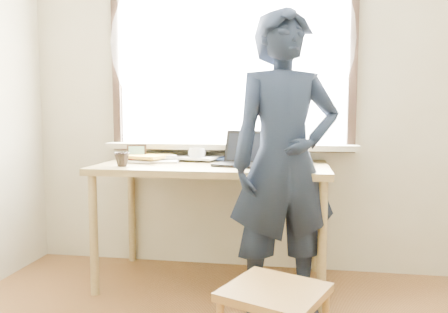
% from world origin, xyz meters
% --- Properties ---
extents(desk, '(1.55, 0.77, 0.83)m').
position_xyz_m(desk, '(-0.27, 1.63, 0.74)').
color(desk, olive).
rests_on(desk, ground).
extents(laptop, '(0.39, 0.35, 0.23)m').
position_xyz_m(laptop, '(-0.05, 1.60, 0.88)').
color(laptop, black).
rests_on(laptop, desk).
extents(mug_white, '(0.14, 0.14, 0.10)m').
position_xyz_m(mug_white, '(-0.41, 1.78, 0.88)').
color(mug_white, white).
rests_on(mug_white, desk).
extents(mug_dark, '(0.10, 0.10, 0.09)m').
position_xyz_m(mug_dark, '(-0.82, 1.40, 0.87)').
color(mug_dark, black).
rests_on(mug_dark, desk).
extents(mouse, '(0.09, 0.06, 0.03)m').
position_xyz_m(mouse, '(0.16, 1.53, 0.85)').
color(mouse, black).
rests_on(mouse, desk).
extents(desk_clutter, '(0.83, 0.50, 0.04)m').
position_xyz_m(desk_clutter, '(-0.54, 1.78, 0.85)').
color(desk_clutter, white).
rests_on(desk_clutter, desk).
extents(book_a, '(0.22, 0.30, 0.03)m').
position_xyz_m(book_a, '(-0.74, 1.87, 0.84)').
color(book_a, white).
rests_on(book_a, desk).
extents(book_b, '(0.31, 0.32, 0.02)m').
position_xyz_m(book_b, '(0.09, 1.91, 0.84)').
color(book_b, white).
rests_on(book_b, desk).
extents(picture_frame, '(0.14, 0.06, 0.11)m').
position_xyz_m(picture_frame, '(-0.85, 1.73, 0.88)').
color(picture_frame, black).
rests_on(picture_frame, desk).
extents(work_chair, '(0.52, 0.52, 0.42)m').
position_xyz_m(work_chair, '(0.21, 0.58, 0.35)').
color(work_chair, olive).
rests_on(work_chair, ground).
extents(person, '(0.75, 0.60, 1.77)m').
position_xyz_m(person, '(0.23, 1.27, 0.88)').
color(person, black).
rests_on(person, ground).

